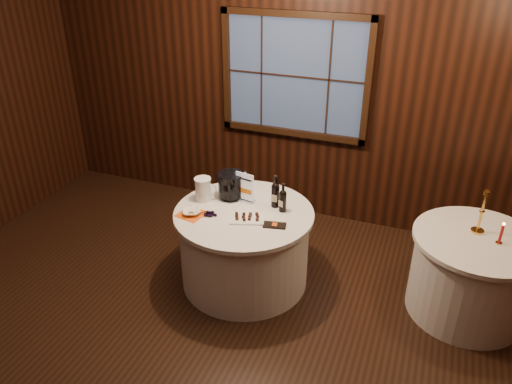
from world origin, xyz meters
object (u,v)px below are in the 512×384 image
at_px(chocolate_box, 275,225).
at_px(port_bottle_right, 283,199).
at_px(port_bottle_left, 275,193).
at_px(grape_bunch, 210,214).
at_px(chocolate_plate, 247,218).
at_px(side_table, 471,275).
at_px(red_candle, 501,235).
at_px(cracker_bowl, 192,212).
at_px(ice_bucket, 231,185).
at_px(brass_candlestick, 481,218).
at_px(sign_stand, 245,192).
at_px(glass_pitcher, 203,189).
at_px(main_table, 244,247).

bearing_deg(chocolate_box, port_bottle_right, 81.66).
height_order(port_bottle_left, grape_bunch, port_bottle_left).
bearing_deg(chocolate_plate, side_table, 12.20).
bearing_deg(red_candle, port_bottle_left, -177.86).
height_order(side_table, cracker_bowl, cracker_bowl).
distance_m(chocolate_box, cracker_bowl, 0.77).
bearing_deg(cracker_bowl, grape_bunch, 9.25).
xyz_separation_m(port_bottle_right, grape_bunch, (-0.58, -0.32, -0.10)).
bearing_deg(ice_bucket, port_bottle_left, -0.59).
relative_size(chocolate_box, brass_candlestick, 0.50).
distance_m(sign_stand, cracker_bowl, 0.54).
relative_size(glass_pitcher, red_candle, 1.13).
bearing_deg(glass_pitcher, grape_bunch, -72.49).
xyz_separation_m(chocolate_plate, cracker_bowl, (-0.50, -0.10, 0.01)).
bearing_deg(glass_pitcher, main_table, -27.50).
height_order(main_table, cracker_bowl, cracker_bowl).
bearing_deg(ice_bucket, red_candle, 1.62).
distance_m(port_bottle_left, red_candle, 1.91).
relative_size(side_table, brass_candlestick, 2.76).
xyz_separation_m(main_table, grape_bunch, (-0.25, -0.18, 0.40)).
relative_size(port_bottle_right, grape_bunch, 1.49).
xyz_separation_m(ice_bucket, glass_pitcher, (-0.22, -0.13, -0.02)).
xyz_separation_m(port_bottle_right, chocolate_plate, (-0.24, -0.26, -0.10)).
bearing_deg(glass_pitcher, chocolate_box, -33.01).
bearing_deg(cracker_bowl, brass_candlestick, 14.23).
bearing_deg(glass_pitcher, ice_bucket, 12.45).
bearing_deg(red_candle, side_table, 167.70).
distance_m(chocolate_plate, cracker_bowl, 0.51).
xyz_separation_m(ice_bucket, chocolate_plate, (0.30, -0.32, -0.12)).
height_order(sign_stand, ice_bucket, sign_stand).
xyz_separation_m(sign_stand, grape_bunch, (-0.20, -0.37, -0.08)).
relative_size(ice_bucket, red_candle, 1.27).
height_order(port_bottle_left, ice_bucket, port_bottle_left).
xyz_separation_m(sign_stand, cracker_bowl, (-0.36, -0.39, -0.08)).
bearing_deg(chocolate_box, red_candle, 0.42).
xyz_separation_m(side_table, port_bottle_left, (-1.77, -0.10, 0.52)).
height_order(ice_bucket, grape_bunch, ice_bucket).
bearing_deg(brass_candlestick, sign_stand, -174.00).
xyz_separation_m(chocolate_plate, glass_pitcher, (-0.52, 0.18, 0.10)).
distance_m(main_table, port_bottle_left, 0.60).
distance_m(glass_pitcher, cracker_bowl, 0.30).
bearing_deg(side_table, ice_bucket, -177.48).
bearing_deg(side_table, sign_stand, -176.76).
bearing_deg(side_table, chocolate_plate, -167.80).
bearing_deg(grape_bunch, brass_candlestick, 14.60).
distance_m(sign_stand, brass_candlestick, 2.05).
height_order(sign_stand, brass_candlestick, brass_candlestick).
bearing_deg(ice_bucket, port_bottle_right, -6.65).
height_order(port_bottle_left, chocolate_box, port_bottle_left).
relative_size(port_bottle_right, cracker_bowl, 1.77).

